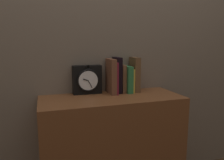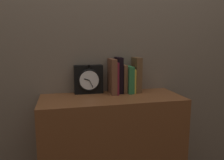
{
  "view_description": "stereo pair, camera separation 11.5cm",
  "coord_description": "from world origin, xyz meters",
  "px_view_note": "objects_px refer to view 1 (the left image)",
  "views": [
    {
      "loc": [
        -0.43,
        -1.35,
        1.11
      ],
      "look_at": [
        0.0,
        0.0,
        0.87
      ],
      "focal_mm": 35.0,
      "sensor_mm": 36.0,
      "label": 1
    },
    {
      "loc": [
        -0.32,
        -1.38,
        1.11
      ],
      "look_at": [
        0.0,
        0.0,
        0.87
      ],
      "focal_mm": 35.0,
      "sensor_mm": 36.0,
      "label": 2
    }
  ],
  "objects_px": {
    "book_slot2_black": "(117,75)",
    "book_slot6_brown": "(135,74)",
    "book_slot4_green": "(127,79)",
    "book_slot3_brown": "(122,78)",
    "clock": "(87,80)",
    "book_slot1_maroon": "(114,78)",
    "book_slot0_brown": "(111,76)",
    "book_slot5_yellow": "(130,80)"
  },
  "relations": [
    {
      "from": "book_slot2_black",
      "to": "book_slot6_brown",
      "type": "relative_size",
      "value": 1.01
    },
    {
      "from": "book_slot2_black",
      "to": "book_slot4_green",
      "type": "distance_m",
      "value": 0.08
    },
    {
      "from": "book_slot3_brown",
      "to": "book_slot6_brown",
      "type": "relative_size",
      "value": 0.8
    },
    {
      "from": "clock",
      "to": "book_slot2_black",
      "type": "xyz_separation_m",
      "value": [
        0.22,
        -0.02,
        0.03
      ]
    },
    {
      "from": "book_slot1_maroon",
      "to": "book_slot4_green",
      "type": "xyz_separation_m",
      "value": [
        0.1,
        0.0,
        -0.02
      ]
    },
    {
      "from": "book_slot2_black",
      "to": "book_slot3_brown",
      "type": "height_order",
      "value": "book_slot2_black"
    },
    {
      "from": "clock",
      "to": "book_slot0_brown",
      "type": "relative_size",
      "value": 0.85
    },
    {
      "from": "book_slot1_maroon",
      "to": "book_slot5_yellow",
      "type": "xyz_separation_m",
      "value": [
        0.13,
        0.01,
        -0.03
      ]
    },
    {
      "from": "book_slot1_maroon",
      "to": "book_slot6_brown",
      "type": "distance_m",
      "value": 0.16
    },
    {
      "from": "book_slot0_brown",
      "to": "book_slot1_maroon",
      "type": "height_order",
      "value": "book_slot0_brown"
    },
    {
      "from": "book_slot1_maroon",
      "to": "clock",
      "type": "bearing_deg",
      "value": 168.04
    },
    {
      "from": "book_slot3_brown",
      "to": "book_slot4_green",
      "type": "relative_size",
      "value": 1.05
    },
    {
      "from": "book_slot4_green",
      "to": "book_slot3_brown",
      "type": "bearing_deg",
      "value": 159.03
    },
    {
      "from": "book_slot3_brown",
      "to": "book_slot6_brown",
      "type": "distance_m",
      "value": 0.1
    },
    {
      "from": "book_slot1_maroon",
      "to": "book_slot4_green",
      "type": "bearing_deg",
      "value": 2.8
    },
    {
      "from": "book_slot5_yellow",
      "to": "book_slot6_brown",
      "type": "distance_m",
      "value": 0.05
    },
    {
      "from": "book_slot0_brown",
      "to": "book_slot5_yellow",
      "type": "height_order",
      "value": "book_slot0_brown"
    },
    {
      "from": "book_slot6_brown",
      "to": "book_slot5_yellow",
      "type": "bearing_deg",
      "value": -173.71
    },
    {
      "from": "book_slot1_maroon",
      "to": "book_slot2_black",
      "type": "bearing_deg",
      "value": 31.22
    },
    {
      "from": "book_slot3_brown",
      "to": "book_slot6_brown",
      "type": "bearing_deg",
      "value": -1.93
    },
    {
      "from": "clock",
      "to": "book_slot5_yellow",
      "type": "xyz_separation_m",
      "value": [
        0.32,
        -0.03,
        -0.02
      ]
    },
    {
      "from": "clock",
      "to": "book_slot4_green",
      "type": "height_order",
      "value": "clock"
    },
    {
      "from": "book_slot2_black",
      "to": "book_slot0_brown",
      "type": "bearing_deg",
      "value": -161.29
    },
    {
      "from": "book_slot5_yellow",
      "to": "book_slot4_green",
      "type": "bearing_deg",
      "value": -167.52
    },
    {
      "from": "book_slot2_black",
      "to": "book_slot5_yellow",
      "type": "distance_m",
      "value": 0.11
    },
    {
      "from": "book_slot1_maroon",
      "to": "book_slot4_green",
      "type": "relative_size",
      "value": 1.17
    },
    {
      "from": "book_slot0_brown",
      "to": "book_slot4_green",
      "type": "xyz_separation_m",
      "value": [
        0.13,
        0.01,
        -0.03
      ]
    },
    {
      "from": "book_slot3_brown",
      "to": "book_slot4_green",
      "type": "xyz_separation_m",
      "value": [
        0.03,
        -0.01,
        -0.0
      ]
    },
    {
      "from": "book_slot1_maroon",
      "to": "book_slot0_brown",
      "type": "bearing_deg",
      "value": -177.66
    },
    {
      "from": "book_slot6_brown",
      "to": "book_slot3_brown",
      "type": "bearing_deg",
      "value": 178.07
    },
    {
      "from": "book_slot3_brown",
      "to": "book_slot5_yellow",
      "type": "bearing_deg",
      "value": -6.26
    },
    {
      "from": "book_slot0_brown",
      "to": "book_slot6_brown",
      "type": "relative_size",
      "value": 0.98
    },
    {
      "from": "book_slot0_brown",
      "to": "book_slot4_green",
      "type": "bearing_deg",
      "value": 2.71
    },
    {
      "from": "book_slot5_yellow",
      "to": "book_slot2_black",
      "type": "bearing_deg",
      "value": 176.86
    },
    {
      "from": "clock",
      "to": "book_slot0_brown",
      "type": "bearing_deg",
      "value": -14.07
    },
    {
      "from": "clock",
      "to": "book_slot3_brown",
      "type": "relative_size",
      "value": 1.04
    },
    {
      "from": "book_slot6_brown",
      "to": "clock",
      "type": "bearing_deg",
      "value": 175.97
    },
    {
      "from": "book_slot2_black",
      "to": "book_slot6_brown",
      "type": "xyz_separation_m",
      "value": [
        0.14,
        -0.0,
        -0.0
      ]
    },
    {
      "from": "book_slot3_brown",
      "to": "book_slot6_brown",
      "type": "height_order",
      "value": "book_slot6_brown"
    },
    {
      "from": "book_slot2_black",
      "to": "book_slot5_yellow",
      "type": "xyz_separation_m",
      "value": [
        0.1,
        -0.01,
        -0.04
      ]
    },
    {
      "from": "book_slot5_yellow",
      "to": "book_slot6_brown",
      "type": "bearing_deg",
      "value": 6.29
    },
    {
      "from": "book_slot3_brown",
      "to": "book_slot0_brown",
      "type": "bearing_deg",
      "value": -167.99
    }
  ]
}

